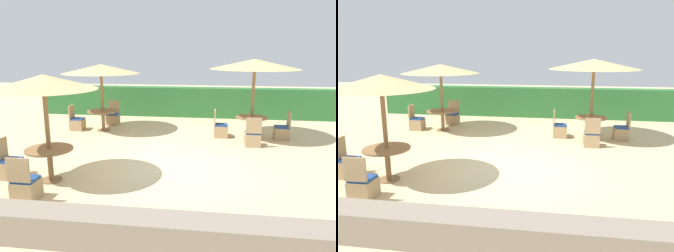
# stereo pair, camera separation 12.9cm
# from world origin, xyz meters

# --- Properties ---
(ground_plane) EXTENTS (40.00, 40.00, 0.00)m
(ground_plane) POSITION_xyz_m (0.00, 0.00, 0.00)
(ground_plane) COLOR #D1BA8C
(hedge_row) EXTENTS (13.00, 0.70, 1.29)m
(hedge_row) POSITION_xyz_m (0.00, 6.55, 0.65)
(hedge_row) COLOR #2D6B33
(hedge_row) RESTS_ON ground_plane
(stone_border) EXTENTS (10.00, 0.56, 0.51)m
(stone_border) POSITION_xyz_m (0.00, -3.61, 0.25)
(stone_border) COLOR gray
(stone_border) RESTS_ON ground_plane
(parasol_front_left) EXTENTS (2.30, 2.30, 2.39)m
(parasol_front_left) POSITION_xyz_m (-2.40, -1.36, 2.22)
(parasol_front_left) COLOR olive
(parasol_front_left) RESTS_ON ground_plane
(round_table_front_left) EXTENTS (1.04, 1.04, 0.76)m
(round_table_front_left) POSITION_xyz_m (-2.40, -1.36, 0.59)
(round_table_front_left) COLOR olive
(round_table_front_left) RESTS_ON ground_plane
(patio_chair_front_left_west) EXTENTS (0.46, 0.46, 0.93)m
(patio_chair_front_left_west) POSITION_xyz_m (-3.41, -1.32, 0.26)
(patio_chair_front_left_west) COLOR tan
(patio_chair_front_left_west) RESTS_ON ground_plane
(patio_chair_front_left_south) EXTENTS (0.46, 0.46, 0.93)m
(patio_chair_front_left_south) POSITION_xyz_m (-2.40, -2.36, 0.26)
(patio_chair_front_left_south) COLOR tan
(patio_chair_front_left_south) RESTS_ON ground_plane
(parasol_back_left) EXTENTS (2.76, 2.76, 2.41)m
(parasol_back_left) POSITION_xyz_m (-2.79, 3.40, 2.24)
(parasol_back_left) COLOR olive
(parasol_back_left) RESTS_ON ground_plane
(round_table_back_left) EXTENTS (1.13, 1.13, 0.74)m
(round_table_back_left) POSITION_xyz_m (-2.79, 3.40, 0.59)
(round_table_back_left) COLOR olive
(round_table_back_left) RESTS_ON ground_plane
(patio_chair_back_left_north) EXTENTS (0.46, 0.46, 0.93)m
(patio_chair_back_left_north) POSITION_xyz_m (-2.74, 4.44, 0.26)
(patio_chair_back_left_north) COLOR tan
(patio_chair_back_left_north) RESTS_ON ground_plane
(patio_chair_back_left_west) EXTENTS (0.46, 0.46, 0.93)m
(patio_chair_back_left_west) POSITION_xyz_m (-3.78, 3.35, 0.26)
(patio_chair_back_left_west) COLOR tan
(patio_chair_back_left_west) RESTS_ON ground_plane
(parasol_back_right) EXTENTS (2.89, 2.89, 2.62)m
(parasol_back_right) POSITION_xyz_m (2.47, 3.03, 2.45)
(parasol_back_right) COLOR olive
(parasol_back_right) RESTS_ON ground_plane
(round_table_back_right) EXTENTS (1.04, 1.04, 0.74)m
(round_table_back_right) POSITION_xyz_m (2.47, 3.03, 0.58)
(round_table_back_right) COLOR olive
(round_table_back_right) RESTS_ON ground_plane
(patio_chair_back_right_south) EXTENTS (0.46, 0.46, 0.93)m
(patio_chair_back_right_south) POSITION_xyz_m (2.41, 2.10, 0.26)
(patio_chair_back_right_south) COLOR tan
(patio_chair_back_right_south) RESTS_ON ground_plane
(patio_chair_back_right_west) EXTENTS (0.46, 0.46, 0.93)m
(patio_chair_back_right_west) POSITION_xyz_m (1.45, 3.07, 0.26)
(patio_chair_back_right_west) COLOR tan
(patio_chair_back_right_west) RESTS_ON ground_plane
(patio_chair_back_right_east) EXTENTS (0.46, 0.46, 0.93)m
(patio_chair_back_right_east) POSITION_xyz_m (3.47, 3.03, 0.26)
(patio_chair_back_right_east) COLOR tan
(patio_chair_back_right_east) RESTS_ON ground_plane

